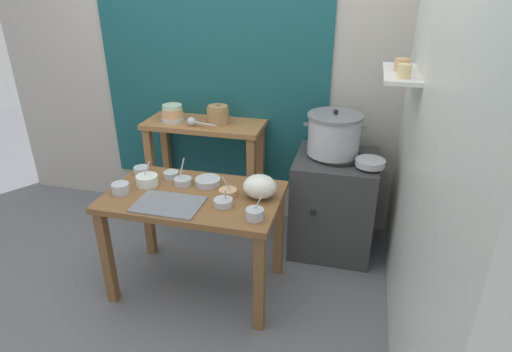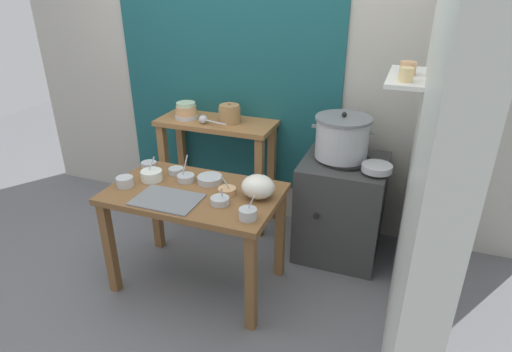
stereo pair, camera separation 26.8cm
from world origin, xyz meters
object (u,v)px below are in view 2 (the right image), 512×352
prep_bowl_7 (186,177)px  prep_bowl_1 (210,179)px  prep_bowl_2 (152,175)px  prep_bowl_3 (248,213)px  ladle (204,120)px  serving_tray (167,200)px  bowl_stack_enamel (186,111)px  wide_pan (377,168)px  steamer_pot (342,137)px  prep_bowl_8 (149,165)px  clay_pot (230,114)px  stove_block (341,207)px  prep_bowl_5 (227,190)px  prep_bowl_6 (125,181)px  back_shelf_table (217,146)px  prep_bowl_0 (176,171)px  prep_bowl_4 (220,200)px  plastic_bag (258,187)px  prep_table (195,206)px

prep_bowl_7 → prep_bowl_1: bearing=12.7°
prep_bowl_2 → prep_bowl_3: (0.79, -0.24, -0.00)m
ladle → serving_tray: size_ratio=0.65×
bowl_stack_enamel → prep_bowl_1: 0.89m
wide_pan → steamer_pot: bearing=149.9°
prep_bowl_8 → clay_pot: bearing=62.4°
prep_bowl_3 → stove_block: bearing=67.2°
steamer_pot → prep_bowl_5: size_ratio=3.17×
steamer_pot → prep_bowl_5: bearing=-129.5°
serving_tray → prep_bowl_6: bearing=168.7°
wide_pan → prep_bowl_2: bearing=-158.9°
back_shelf_table → clay_pot: bearing=0.0°
prep_bowl_5 → bowl_stack_enamel: bearing=131.9°
prep_bowl_0 → prep_bowl_8: (-0.23, 0.02, 0.00)m
stove_block → wide_pan: 0.50m
stove_block → prep_bowl_5: size_ratio=5.58×
serving_tray → prep_bowl_1: bearing=66.7°
clay_pot → wide_pan: 1.23m
prep_bowl_2 → prep_bowl_5: 0.55m
clay_pot → prep_bowl_6: (-0.33, -0.95, -0.22)m
ladle → prep_bowl_5: (0.51, -0.71, -0.19)m
clay_pot → serving_tray: size_ratio=0.43×
clay_pot → prep_bowl_6: size_ratio=1.58×
stove_block → prep_bowl_4: prep_bowl_4 is taller
bowl_stack_enamel → prep_bowl_6: bowl_stack_enamel is taller
ladle → prep_bowl_3: bearing=-51.8°
ladle → prep_bowl_0: 0.60m
plastic_bag → prep_bowl_5: bearing=-172.9°
prep_bowl_6 → bowl_stack_enamel: bearing=92.8°
steamer_pot → prep_bowl_6: size_ratio=4.05×
serving_tray → prep_bowl_2: size_ratio=2.56×
wide_pan → prep_bowl_7: bearing=-158.1°
ladle → prep_bowl_0: bearing=-84.1°
prep_bowl_0 → prep_table: bearing=-38.0°
plastic_bag → prep_bowl_4: 0.25m
serving_tray → prep_bowl_4: 0.33m
plastic_bag → prep_bowl_7: size_ratio=1.18×
serving_tray → prep_bowl_1: 0.35m
ladle → prep_bowl_4: (0.52, -0.84, -0.19)m
clay_pot → wide_pan: clay_pot is taller
stove_block → bowl_stack_enamel: (-1.33, 0.10, 0.58)m
ladle → prep_bowl_3: 1.21m
wide_pan → prep_bowl_2: (-1.41, -0.54, -0.05)m
prep_bowl_0 → prep_bowl_8: size_ratio=0.95×
ladle → prep_bowl_8: 0.60m
steamer_pot → wide_pan: steamer_pot is taller
back_shelf_table → stove_block: size_ratio=1.23×
bowl_stack_enamel → prep_bowl_4: (0.72, -0.92, -0.22)m
prep_bowl_1 → prep_bowl_0: bearing=172.7°
prep_bowl_7 → prep_bowl_6: bearing=-147.7°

